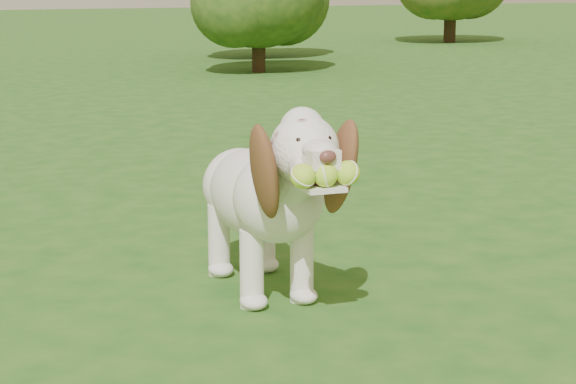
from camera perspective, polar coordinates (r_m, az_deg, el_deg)
name	(u,v)px	position (r m, az deg, el deg)	size (l,w,h in m)	color
ground	(189,365)	(2.95, -5.92, -10.14)	(80.00, 80.00, 0.00)	#1B4C15
dog	(266,190)	(3.46, -1.30, 0.10)	(0.48, 1.14, 0.74)	silver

